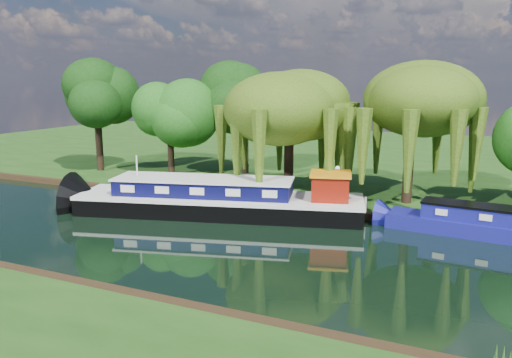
% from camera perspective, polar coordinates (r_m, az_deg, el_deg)
% --- Properties ---
extents(ground, '(120.00, 120.00, 0.00)m').
position_cam_1_polar(ground, '(27.10, 2.24, -8.23)').
color(ground, black).
extents(far_bank, '(120.00, 52.00, 0.45)m').
position_cam_1_polar(far_bank, '(59.14, 14.69, 2.41)').
color(far_bank, '#1C4011').
rests_on(far_bank, ground).
extents(dutch_barge, '(19.81, 9.17, 4.08)m').
position_cam_1_polar(dutch_barge, '(33.96, -4.00, -2.40)').
color(dutch_barge, black).
rests_on(dutch_barge, ground).
extents(narrowboat, '(13.81, 3.44, 1.99)m').
position_cam_1_polar(narrowboat, '(32.17, 26.92, -4.99)').
color(narrowboat, navy).
rests_on(narrowboat, ground).
extents(red_dinghy, '(3.86, 2.97, 0.74)m').
position_cam_1_polar(red_dinghy, '(39.82, -14.78, -2.19)').
color(red_dinghy, maroon).
rests_on(red_dinghy, ground).
extents(willow_left, '(7.35, 7.35, 8.81)m').
position_cam_1_polar(willow_left, '(36.73, 3.84, 7.87)').
color(willow_left, black).
rests_on(willow_left, far_bank).
extents(willow_right, '(7.39, 7.39, 9.00)m').
position_cam_1_polar(willow_right, '(36.18, 17.39, 7.59)').
color(willow_right, black).
rests_on(willow_right, far_bank).
extents(tree_far_left, '(5.17, 5.17, 8.34)m').
position_cam_1_polar(tree_far_left, '(45.08, -9.85, 7.50)').
color(tree_far_left, black).
rests_on(tree_far_left, far_bank).
extents(tree_far_back, '(5.62, 5.62, 9.46)m').
position_cam_1_polar(tree_far_back, '(49.56, -17.76, 8.49)').
color(tree_far_back, black).
rests_on(tree_far_back, far_bank).
extents(tree_far_mid, '(5.71, 5.71, 9.35)m').
position_cam_1_polar(tree_far_mid, '(45.88, -1.29, 8.64)').
color(tree_far_mid, black).
rests_on(tree_far_mid, far_bank).
extents(lamppost, '(0.36, 0.36, 2.56)m').
position_cam_1_polar(lamppost, '(35.98, 9.29, 0.55)').
color(lamppost, silver).
rests_on(lamppost, far_bank).
extents(mooring_posts, '(19.16, 0.16, 1.00)m').
position_cam_1_polar(mooring_posts, '(34.59, 6.71, -2.31)').
color(mooring_posts, silver).
rests_on(mooring_posts, far_bank).
extents(reeds_near, '(33.70, 1.50, 1.10)m').
position_cam_1_polar(reeds_near, '(18.44, 13.81, -16.60)').
color(reeds_near, '#265717').
rests_on(reeds_near, ground).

